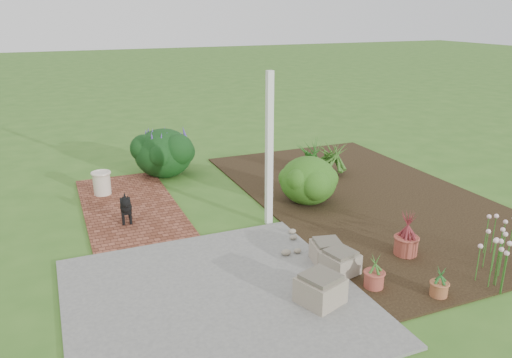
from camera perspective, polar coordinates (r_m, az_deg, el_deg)
name	(u,v)px	position (r m, az deg, el deg)	size (l,w,h in m)	color
ground	(254,229)	(8.11, -0.21, -5.71)	(80.00, 80.00, 0.00)	#376620
concrete_patio	(215,299)	(6.27, -4.72, -13.51)	(3.50, 3.50, 0.04)	slate
brick_path	(130,206)	(9.26, -14.24, -2.97)	(1.60, 3.50, 0.04)	brown
garden_bed	(366,196)	(9.65, 12.46, -1.96)	(4.00, 7.00, 0.03)	black
veranda_post	(269,151)	(7.88, 1.52, 3.23)	(0.10, 0.10, 2.50)	white
stone_trough_near	(320,290)	(6.13, 7.35, -12.49)	(0.47, 0.47, 0.31)	gray
stone_trough_mid	(340,263)	(6.79, 9.58, -9.46)	(0.41, 0.41, 0.27)	gray
stone_trough_far	(327,253)	(7.04, 8.14, -8.32)	(0.41, 0.41, 0.27)	gray
black_dog	(126,206)	(8.40, -14.67, -3.01)	(0.20, 0.56, 0.48)	black
cream_ceramic_urn	(102,183)	(9.85, -17.20, -0.47)	(0.32, 0.32, 0.43)	beige
evergreen_shrub	(308,179)	(9.03, 6.01, -0.01)	(1.03, 1.03, 0.87)	#1A420B
agapanthus_clump_back	(311,154)	(10.60, 6.36, 2.85)	(0.98, 0.98, 0.88)	#0B3B12
agapanthus_clump_front	(331,154)	(10.66, 8.58, 2.81)	(0.98, 0.98, 0.87)	#19400B
pink_flower_patch	(499,246)	(7.41, 26.06, -6.88)	(1.14, 1.14, 0.73)	#113D0F
terracotta_pot_bronze	(406,246)	(7.51, 16.76, -7.29)	(0.33, 0.33, 0.27)	#9B4334
terracotta_pot_small_left	(439,289)	(6.65, 20.18, -11.71)	(0.21, 0.21, 0.18)	#9D5935
terracotta_pot_small_right	(374,279)	(6.59, 13.33, -11.09)	(0.25, 0.25, 0.21)	#9E4335
purple_flowering_bush	(164,152)	(10.71, -10.52, 3.08)	(1.22, 1.22, 1.04)	black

